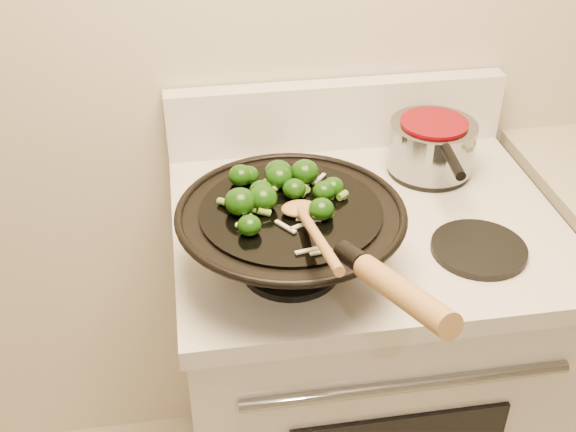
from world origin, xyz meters
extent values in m
cube|color=silver|center=(-0.06, 1.17, 0.44)|extent=(0.76, 0.64, 0.88)
cube|color=silver|center=(-0.06, 1.17, 0.90)|extent=(0.78, 0.66, 0.04)
cube|color=silver|center=(-0.06, 1.47, 1.00)|extent=(0.78, 0.05, 0.16)
cylinder|color=gray|center=(-0.06, 0.84, 0.78)|extent=(0.60, 0.02, 0.02)
cylinder|color=black|center=(-0.24, 1.02, 0.93)|extent=(0.18, 0.18, 0.01)
cylinder|color=black|center=(0.12, 1.02, 0.93)|extent=(0.18, 0.18, 0.01)
cylinder|color=black|center=(-0.24, 1.32, 0.93)|extent=(0.18, 0.18, 0.01)
cylinder|color=black|center=(0.12, 1.32, 0.93)|extent=(0.18, 0.18, 0.01)
torus|color=black|center=(-0.24, 1.02, 1.05)|extent=(0.40, 0.40, 0.01)
cylinder|color=black|center=(-0.24, 1.02, 1.05)|extent=(0.32, 0.32, 0.01)
cylinder|color=black|center=(-0.18, 0.80, 1.11)|extent=(0.05, 0.07, 0.05)
cylinder|color=#9C6F3D|center=(-0.15, 0.67, 1.15)|extent=(0.09, 0.21, 0.09)
ellipsoid|color=#123808|center=(-0.23, 1.06, 1.07)|extent=(0.04, 0.04, 0.04)
cylinder|color=#48792B|center=(-0.21, 1.06, 1.06)|extent=(0.02, 0.02, 0.02)
ellipsoid|color=#123808|center=(-0.28, 1.03, 1.08)|extent=(0.05, 0.05, 0.04)
ellipsoid|color=#123808|center=(-0.20, 1.11, 1.08)|extent=(0.05, 0.05, 0.04)
ellipsoid|color=#123808|center=(-0.18, 1.05, 1.07)|extent=(0.04, 0.04, 0.03)
cylinder|color=#48792B|center=(-0.16, 1.05, 1.06)|extent=(0.01, 0.02, 0.01)
ellipsoid|color=#123808|center=(-0.32, 1.03, 1.08)|extent=(0.05, 0.05, 0.05)
ellipsoid|color=#123808|center=(-0.32, 0.96, 1.07)|extent=(0.04, 0.04, 0.03)
ellipsoid|color=#123808|center=(-0.28, 1.06, 1.07)|extent=(0.04, 0.04, 0.04)
cylinder|color=#48792B|center=(-0.27, 1.06, 1.06)|extent=(0.02, 0.02, 0.01)
ellipsoid|color=#123808|center=(-0.31, 1.12, 1.07)|extent=(0.04, 0.04, 0.04)
ellipsoid|color=#123808|center=(-0.30, 1.12, 1.07)|extent=(0.04, 0.04, 0.03)
ellipsoid|color=#123808|center=(-0.16, 1.06, 1.07)|extent=(0.04, 0.04, 0.03)
cylinder|color=#48792B|center=(-0.14, 1.06, 1.06)|extent=(0.02, 0.01, 0.02)
ellipsoid|color=#123808|center=(-0.25, 1.10, 1.07)|extent=(0.05, 0.05, 0.04)
ellipsoid|color=#123808|center=(-0.25, 1.11, 1.08)|extent=(0.05, 0.05, 0.04)
ellipsoid|color=#123808|center=(-0.19, 0.99, 1.07)|extent=(0.04, 0.04, 0.04)
cylinder|color=#48792B|center=(-0.18, 0.99, 1.06)|extent=(0.02, 0.01, 0.02)
cube|color=beige|center=(-0.26, 0.97, 1.06)|extent=(0.03, 0.04, 0.00)
cube|color=beige|center=(-0.32, 1.00, 1.06)|extent=(0.01, 0.05, 0.00)
cube|color=beige|center=(-0.21, 1.08, 1.06)|extent=(0.04, 0.03, 0.00)
cube|color=beige|center=(-0.21, 0.98, 1.06)|extent=(0.04, 0.02, 0.00)
cube|color=beige|center=(-0.21, 0.89, 1.06)|extent=(0.04, 0.01, 0.00)
cube|color=beige|center=(-0.22, 0.90, 1.06)|extent=(0.06, 0.02, 0.00)
cube|color=beige|center=(-0.22, 0.97, 1.06)|extent=(0.05, 0.03, 0.00)
cube|color=beige|center=(-0.17, 1.11, 1.06)|extent=(0.03, 0.04, 0.00)
cube|color=beige|center=(-0.15, 1.05, 1.06)|extent=(0.04, 0.03, 0.00)
cylinder|color=olive|center=(-0.32, 0.99, 1.06)|extent=(0.03, 0.03, 0.02)
cylinder|color=olive|center=(-0.27, 1.10, 1.06)|extent=(0.03, 0.03, 0.02)
cylinder|color=olive|center=(-0.35, 1.05, 1.06)|extent=(0.02, 0.02, 0.01)
cylinder|color=olive|center=(-0.26, 1.08, 1.06)|extent=(0.02, 0.03, 0.02)
cylinder|color=olive|center=(-0.29, 1.01, 1.06)|extent=(0.02, 0.03, 0.02)
cylinder|color=olive|center=(-0.14, 1.04, 1.06)|extent=(0.03, 0.03, 0.02)
cylinder|color=olive|center=(-0.20, 1.07, 1.06)|extent=(0.02, 0.02, 0.02)
cylinder|color=olive|center=(-0.31, 1.02, 1.06)|extent=(0.01, 0.03, 0.02)
cylinder|color=olive|center=(-0.14, 1.04, 1.06)|extent=(0.02, 0.03, 0.02)
sphere|color=beige|center=(-0.33, 0.98, 1.06)|extent=(0.01, 0.01, 0.01)
sphere|color=beige|center=(-0.18, 1.10, 1.06)|extent=(0.01, 0.01, 0.01)
sphere|color=beige|center=(-0.27, 1.04, 1.06)|extent=(0.01, 0.01, 0.01)
sphere|color=beige|center=(-0.22, 1.06, 1.06)|extent=(0.01, 0.01, 0.01)
sphere|color=beige|center=(-0.18, 1.02, 1.06)|extent=(0.01, 0.01, 0.01)
ellipsoid|color=#9C6F3D|center=(-0.23, 1.01, 1.06)|extent=(0.07, 0.05, 0.02)
cylinder|color=#9C6F3D|center=(-0.22, 0.87, 1.10)|extent=(0.03, 0.26, 0.08)
cylinder|color=gray|center=(0.12, 1.32, 0.99)|extent=(0.19, 0.19, 0.10)
cylinder|color=#6E050C|center=(0.12, 1.32, 1.04)|extent=(0.15, 0.15, 0.01)
cylinder|color=black|center=(0.11, 1.17, 1.03)|extent=(0.03, 0.12, 0.02)
camera|label=1|loc=(-0.40, 0.00, 1.75)|focal=45.00mm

